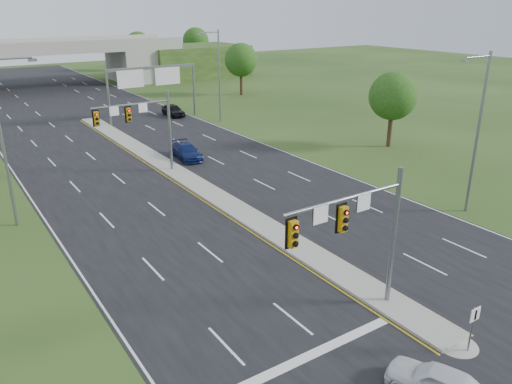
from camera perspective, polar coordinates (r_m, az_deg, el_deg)
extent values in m
plane|color=#243F16|center=(25.97, 14.69, -12.11)|extent=(240.00, 240.00, 0.00)
cube|color=black|center=(53.63, -14.03, 5.18)|extent=(24.00, 160.00, 0.02)
cube|color=gray|center=(42.93, -8.44, 1.87)|extent=(2.00, 54.00, 0.16)
cone|color=gray|center=(24.00, 22.02, -15.79)|extent=(2.00, 2.00, 0.16)
cube|color=gold|center=(42.51, -9.83, 1.49)|extent=(0.12, 54.00, 0.01)
cube|color=gold|center=(43.42, -7.07, 2.05)|extent=(0.12, 54.00, 0.01)
cube|color=silver|center=(51.12, -26.49, 2.86)|extent=(0.12, 160.00, 0.01)
cube|color=silver|center=(58.46, -3.08, 7.04)|extent=(0.12, 160.00, 0.01)
cube|color=silver|center=(21.62, 4.43, -18.86)|extent=(10.50, 0.50, 0.01)
cylinder|color=slate|center=(24.29, 15.44, -5.13)|extent=(0.24, 0.24, 7.00)
cylinder|color=slate|center=(21.02, 10.23, -0.77)|extent=(6.50, 0.16, 0.16)
cube|color=#BE810B|center=(20.93, 9.92, -3.07)|extent=(0.35, 0.25, 1.10)
cube|color=#BE810B|center=(19.36, 4.27, -4.83)|extent=(0.35, 0.25, 1.10)
cube|color=black|center=(21.02, 9.66, -2.94)|extent=(0.55, 0.04, 1.30)
cube|color=black|center=(19.46, 4.02, -4.68)|extent=(0.55, 0.04, 1.30)
sphere|color=#FF0C05|center=(20.71, 10.23, -2.30)|extent=(0.20, 0.20, 0.20)
sphere|color=#FF0C05|center=(19.12, 4.54, -4.02)|extent=(0.20, 0.20, 0.20)
cube|color=white|center=(20.18, 7.41, -2.61)|extent=(0.75, 0.04, 0.75)
cube|color=white|center=(21.73, 12.22, -1.18)|extent=(0.75, 0.04, 0.75)
cylinder|color=slate|center=(43.74, -9.82, 6.79)|extent=(0.24, 0.24, 7.00)
cylinder|color=slate|center=(42.01, -14.13, 9.68)|extent=(6.50, 0.16, 0.16)
cube|color=#BE810B|center=(41.82, -14.34, 8.56)|extent=(0.35, 0.25, 1.10)
cube|color=#BE810B|center=(41.06, -17.77, 8.00)|extent=(0.35, 0.25, 1.10)
cube|color=black|center=(41.95, -14.41, 8.59)|extent=(0.55, 0.04, 1.30)
cube|color=black|center=(41.19, -17.83, 8.03)|extent=(0.55, 0.04, 1.30)
sphere|color=#FF0C05|center=(41.63, -14.33, 9.00)|extent=(0.20, 0.20, 0.20)
sphere|color=#FF0C05|center=(40.86, -17.77, 8.45)|extent=(0.20, 0.20, 0.20)
cube|color=white|center=(41.54, -15.91, 8.90)|extent=(0.75, 0.04, 0.75)
cube|color=white|center=(42.32, -12.80, 9.38)|extent=(0.75, 0.04, 0.75)
cylinder|color=slate|center=(23.23, 23.38, -14.31)|extent=(0.08, 0.08, 2.20)
cube|color=white|center=(22.79, 23.77, -12.69)|extent=(0.60, 0.04, 0.60)
cube|color=black|center=(22.77, 23.83, -12.72)|extent=(0.10, 0.02, 0.45)
cylinder|color=slate|center=(62.60, -16.49, 10.21)|extent=(0.28, 0.28, 6.60)
cylinder|color=slate|center=(66.77, -7.09, 11.49)|extent=(0.28, 0.28, 6.60)
cube|color=slate|center=(64.03, -11.86, 13.72)|extent=(11.50, 0.35, 0.35)
cube|color=#0C5819|center=(62.97, -14.16, 12.42)|extent=(3.20, 0.08, 2.00)
cube|color=#0C5819|center=(64.73, -10.08, 12.93)|extent=(3.20, 0.08, 2.00)
cube|color=silver|center=(62.92, -14.14, 12.42)|extent=(3.30, 0.03, 2.10)
cube|color=silver|center=(64.69, -10.07, 12.93)|extent=(3.30, 0.03, 2.10)
cube|color=gray|center=(100.51, -14.07, 13.92)|extent=(6.00, 12.00, 6.00)
cube|color=#243F16|center=(105.62, -7.25, 14.65)|extent=(20.00, 14.00, 6.00)
cube|color=gray|center=(95.76, -24.13, 14.65)|extent=(50.00, 12.00, 1.20)
cube|color=gray|center=(90.00, -23.51, 15.14)|extent=(50.00, 0.40, 0.90)
cube|color=gray|center=(101.39, -24.85, 15.39)|extent=(50.00, 0.40, 0.90)
cylinder|color=slate|center=(35.13, -26.97, 4.79)|extent=(0.20, 0.20, 11.00)
cylinder|color=slate|center=(34.43, -26.30, 13.51)|extent=(2.50, 0.12, 0.12)
cube|color=slate|center=(34.64, -24.19, 13.60)|extent=(0.50, 0.25, 0.18)
cylinder|color=slate|center=(36.87, 23.99, 5.92)|extent=(0.20, 0.20, 11.00)
cylinder|color=slate|center=(35.01, 24.09, 13.92)|extent=(2.50, 0.12, 0.12)
cube|color=slate|center=(33.99, 22.86, 13.69)|extent=(0.50, 0.25, 0.18)
cylinder|color=slate|center=(62.55, -4.21, 13.02)|extent=(0.20, 0.20, 11.00)
cylinder|color=slate|center=(61.47, -5.41, 17.72)|extent=(2.50, 0.12, 0.12)
cube|color=slate|center=(60.89, -6.48, 17.51)|extent=(0.50, 0.25, 0.18)
cylinder|color=#382316|center=(53.06, 15.06, 7.14)|extent=(0.44, 0.44, 4.00)
sphere|color=#1F4412|center=(52.44, 15.39, 10.54)|extent=(4.80, 4.80, 4.80)
cylinder|color=#382316|center=(82.11, -1.70, 12.50)|extent=(0.44, 0.44, 4.25)
sphere|color=#1F4412|center=(81.70, -1.72, 14.86)|extent=(5.20, 5.20, 5.20)
cylinder|color=#382316|center=(116.08, -13.18, 14.39)|extent=(0.44, 0.44, 4.25)
sphere|color=#1F4412|center=(115.79, -13.32, 16.06)|extent=(5.60, 5.60, 5.60)
cylinder|color=#382316|center=(121.72, -6.84, 15.09)|extent=(0.44, 0.44, 4.50)
sphere|color=#1F4412|center=(121.44, -6.91, 16.78)|extent=(6.00, 6.00, 6.00)
imported|color=silver|center=(20.84, 20.09, -19.73)|extent=(2.76, 4.15, 1.31)
imported|color=#0C194C|center=(47.80, -7.92, 4.61)|extent=(2.51, 4.97, 1.38)
imported|color=black|center=(66.99, -9.44, 9.21)|extent=(1.83, 4.47, 1.52)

